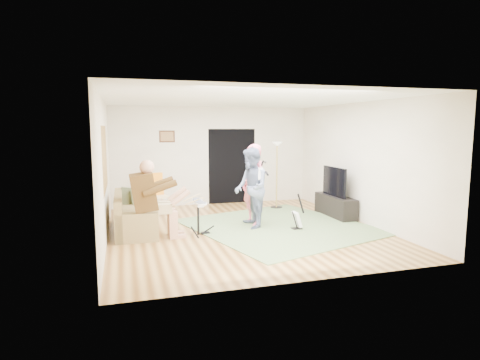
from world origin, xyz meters
name	(u,v)px	position (x,y,z in m)	size (l,w,h in m)	color
floor	(244,229)	(0.00, 0.00, 0.00)	(6.00, 6.00, 0.00)	brown
walls	(244,166)	(0.00, 0.00, 1.35)	(5.50, 6.00, 2.70)	silver
ceiling	(244,100)	(0.00, 0.00, 2.70)	(6.00, 6.00, 0.00)	white
window_blinds	(105,158)	(-2.74, 0.20, 1.55)	(2.05, 2.05, 0.00)	olive
doorway	(232,166)	(0.55, 2.99, 1.05)	(2.10, 2.10, 0.00)	black
picture_frame	(167,136)	(-1.25, 2.99, 1.90)	(0.42, 0.03, 0.32)	#3F2314
area_rug	(280,226)	(0.81, 0.01, 0.01)	(3.42, 3.68, 0.02)	#5F7A4A
sofa	(131,219)	(-2.29, 0.52, 0.26)	(0.80, 1.94, 0.78)	olive
drummer	(155,208)	(-1.85, -0.13, 0.60)	(1.00, 0.56, 1.53)	#503616
drum_kit	(198,220)	(-1.00, -0.13, 0.31)	(0.38, 0.69, 0.71)	black
singer	(253,185)	(0.33, 0.40, 0.89)	(0.65, 0.43, 1.79)	pink
microphone	(262,164)	(0.53, 0.40, 1.33)	(0.06, 0.06, 0.24)	black
guitarist	(251,188)	(0.19, 0.12, 0.86)	(0.84, 0.65, 1.72)	slate
guitar_held	(260,173)	(0.39, 0.12, 1.17)	(0.12, 0.60, 0.26)	white
guitar_spare	(297,219)	(1.08, -0.30, 0.22)	(0.27, 0.25, 0.76)	black
torchiere_lamp	(277,163)	(1.50, 1.95, 1.21)	(0.31, 0.31, 1.76)	black
dining_chair	(158,200)	(-1.62, 1.92, 0.37)	(0.56, 0.58, 1.03)	beige
tv_cabinet	(335,206)	(2.50, 0.60, 0.25)	(0.40, 1.40, 0.50)	black
television	(334,182)	(2.45, 0.60, 0.85)	(0.06, 0.99, 0.70)	black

